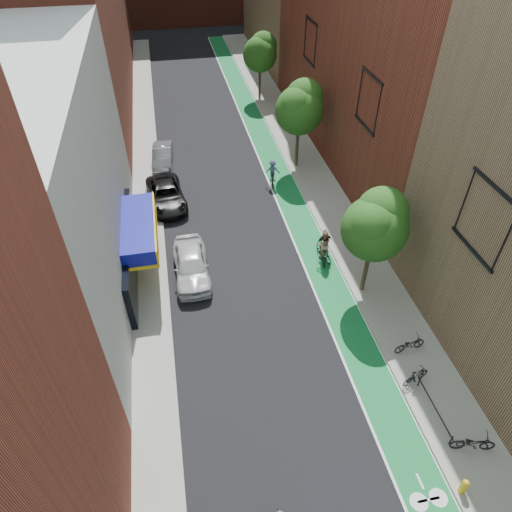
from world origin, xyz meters
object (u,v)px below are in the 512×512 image
fire_hydrant (464,486)px  cyclist_lane_mid (324,248)px  parked_car_silver (163,156)px  cyclist_lane_far (273,174)px  parked_car_white (191,264)px  parked_car_black (166,195)px  cyclist_lane_near (323,249)px

fire_hydrant → cyclist_lane_mid: bearing=93.9°
parked_car_silver → fire_hydrant: size_ratio=5.14×
fire_hydrant → cyclist_lane_far: bearing=95.3°
parked_car_white → cyclist_lane_mid: 7.93m
parked_car_black → cyclist_lane_near: cyclist_lane_near is taller
cyclist_lane_far → cyclist_lane_mid: bearing=109.1°
parked_car_white → cyclist_lane_mid: cyclist_lane_mid is taller
parked_car_black → parked_car_silver: bearing=84.1°
parked_car_silver → cyclist_lane_far: cyclist_lane_far is taller
cyclist_lane_near → cyclist_lane_mid: size_ratio=1.06×
parked_car_silver → cyclist_lane_mid: 16.09m
cyclist_lane_mid → fire_hydrant: (0.95, -14.14, -0.19)m
parked_car_black → fire_hydrant: size_ratio=6.32×
cyclist_lane_mid → fire_hydrant: cyclist_lane_mid is taller
parked_car_silver → cyclist_lane_near: size_ratio=1.93×
cyclist_lane_near → cyclist_lane_mid: cyclist_lane_near is taller
fire_hydrant → parked_car_black: bearing=114.4°
parked_car_silver → cyclist_lane_far: size_ratio=2.10×
parked_car_black → cyclist_lane_far: bearing=1.5°
parked_car_black → cyclist_lane_far: size_ratio=2.59×
parked_car_silver → cyclist_lane_mid: bearing=-51.0°
parked_car_black → parked_car_silver: parked_car_black is taller
parked_car_white → parked_car_black: (-1.02, 7.67, -0.11)m
cyclist_lane_far → fire_hydrant: (2.10, -22.83, -0.27)m
parked_car_black → cyclist_lane_near: size_ratio=2.38×
parked_car_white → parked_car_silver: parked_car_white is taller
parked_car_white → parked_car_black: 7.74m
parked_car_black → cyclist_lane_near: bearing=-48.1°
cyclist_lane_near → parked_car_black: bearing=-33.5°
parked_car_black → cyclist_lane_near: 11.87m
cyclist_lane_far → fire_hydrant: bearing=106.9°
cyclist_lane_far → parked_car_white: bearing=63.6°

